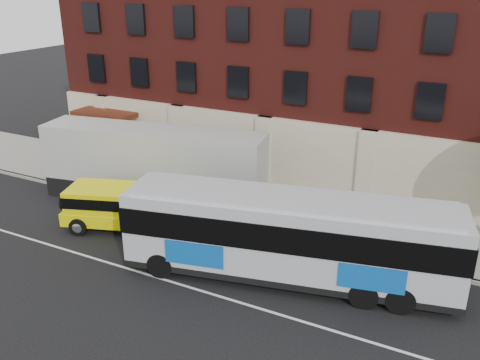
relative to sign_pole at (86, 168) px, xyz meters
The scene contains 9 objects.
ground 10.59m from the sign_pole, 35.87° to the right, with size 120.00×120.00×0.00m, color black.
sidewalk 9.07m from the sign_pole, 18.56° to the left, with size 60.00×6.00×0.15m, color gray.
kerb 8.61m from the sign_pole, ahead, with size 60.00×0.25×0.15m, color gray.
lane_line 10.31m from the sign_pole, 33.60° to the right, with size 60.00×0.12×0.01m, color silver.
building 15.03m from the sign_pole, 51.75° to the left, with size 30.00×12.10×15.00m.
sign_pole is the anchor object (origin of this frame).
city_bus 14.03m from the sign_pole, 13.29° to the right, with size 13.64×5.58×3.65m.
yellow_suv 5.10m from the sign_pole, 33.34° to the right, with size 5.66×3.73×2.11m.
shipping_container 4.23m from the sign_pole, 11.45° to the left, with size 12.50×4.58×4.09m.
Camera 1 is at (11.62, -14.12, 11.64)m, focal length 38.29 mm.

